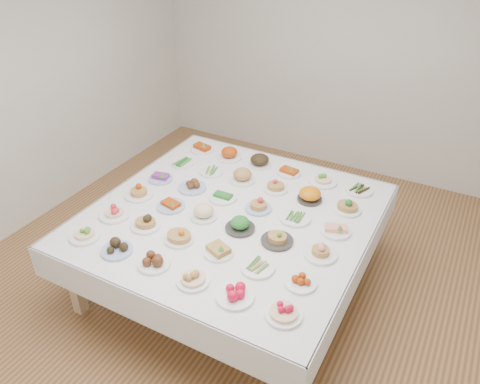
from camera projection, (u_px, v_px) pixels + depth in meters
The scene contains 38 objects.
room_envelope at pixel (251, 88), 3.40m from camera, with size 5.02×5.02×2.81m.
display_table at pixel (232, 220), 3.97m from camera, with size 2.28×2.28×0.75m.
dish_0 at pixel (84, 232), 3.62m from camera, with size 0.24×0.24×0.12m.
dish_1 at pixel (116, 246), 3.48m from camera, with size 0.25×0.25×0.11m.
dish_2 at pixel (154, 260), 3.35m from camera, with size 0.24×0.24×0.11m.
dish_3 at pixel (193, 276), 3.20m from camera, with size 0.23×0.23×0.13m.
dish_4 at pixel (235, 293), 3.08m from camera, with size 0.25×0.25×0.11m.
dish_5 at pixel (284, 309), 2.93m from camera, with size 0.24×0.24×0.13m.
dish_6 at pixel (114, 209), 3.86m from camera, with size 0.25×0.25×0.15m.
dish_7 at pixel (145, 220), 3.73m from camera, with size 0.25×0.24×0.15m.
dish_8 at pixel (179, 234), 3.59m from camera, with size 0.22×0.22×0.14m.
dish_9 at pixel (219, 249), 3.46m from camera, with size 0.22×0.22×0.11m.
dish_10 at pixel (258, 267), 3.34m from camera, with size 0.24×0.24×0.05m.
dish_11 at pixel (301, 280), 3.19m from camera, with size 0.22×0.22×0.09m.
dish_12 at pixel (138, 190), 4.13m from camera, with size 0.25×0.25×0.14m.
dish_13 at pixel (171, 203), 3.99m from camera, with size 0.24×0.24×0.10m.
dish_14 at pixel (204, 213), 3.85m from camera, with size 0.22×0.22×0.12m.
dish_15 at pixel (240, 224), 3.71m from camera, with size 0.24×0.24×0.12m.
dish_16 at pixel (277, 236), 3.58m from camera, with size 0.25×0.25×0.13m.
dish_17 at pixel (321, 249), 3.44m from camera, with size 0.25×0.25×0.14m.
dish_18 at pixel (161, 176), 4.38m from camera, with size 0.22×0.22×0.10m.
dish_19 at pixel (192, 184), 4.23m from camera, with size 0.25×0.25×0.11m.
dish_20 at pixel (223, 195), 4.10m from camera, with size 0.24×0.24×0.10m.
dish_21 at pixel (259, 204), 3.95m from camera, with size 0.22×0.22×0.13m.
dish_22 at pixel (295, 217), 3.85m from camera, with size 0.25×0.25×0.05m.
dish_23 at pixel (336, 227), 3.69m from camera, with size 0.24×0.24×0.11m.
dish_24 at pixel (183, 162), 4.64m from camera, with size 0.22×0.22×0.06m.
dish_25 at pixel (211, 171), 4.50m from camera, with size 0.22×0.22×0.05m.
dish_26 at pixel (242, 175), 4.35m from camera, with size 0.24×0.24×0.14m.
dish_27 at pixel (276, 185), 4.21m from camera, with size 0.22×0.22×0.12m.
dish_28 at pixel (310, 194), 4.07m from camera, with size 0.24×0.24×0.13m.
dish_29 at pixel (348, 204), 3.93m from camera, with size 0.23×0.23×0.15m.
dish_30 at pixel (202, 147), 4.88m from camera, with size 0.24×0.24×0.11m.
dish_31 at pixel (229, 153), 4.73m from camera, with size 0.24×0.24×0.14m.
dish_32 at pixel (260, 160), 4.60m from camera, with size 0.22×0.22×0.13m.
dish_33 at pixel (289, 171), 4.47m from camera, with size 0.22×0.22×0.09m.
dish_34 at pixel (323, 178), 4.32m from camera, with size 0.26×0.26×0.13m.
dish_35 at pixel (359, 190), 4.22m from camera, with size 0.24×0.24×0.05m.
Camera 1 is at (1.50, -2.92, 3.00)m, focal length 35.00 mm.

